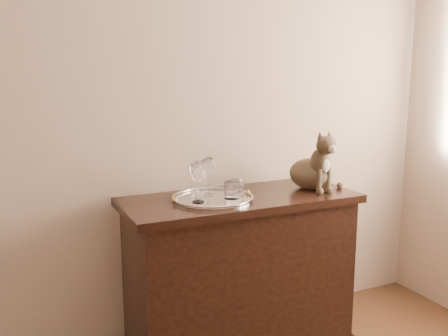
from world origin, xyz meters
The scene contains 9 objects.
wall_back centered at (0.00, 2.25, 1.35)m, with size 4.00×0.10×2.70m, color #C2A992.
sideboard centered at (0.60, 1.94, 0.42)m, with size 1.20×0.50×0.85m, color black, non-canonical shape.
tray centered at (0.45, 1.93, 0.85)m, with size 0.40×0.40×0.01m, color silver.
wine_glass_a centered at (0.38, 1.98, 0.95)m, with size 0.07×0.07×0.19m, color white, non-canonical shape.
wine_glass_b centered at (0.45, 2.00, 0.96)m, with size 0.08×0.08×0.20m, color white, non-canonical shape.
wine_glass_c centered at (0.35, 1.90, 0.95)m, with size 0.07×0.07×0.18m, color silver, non-canonical shape.
tumbler_a centered at (0.53, 1.89, 0.90)m, with size 0.08×0.08×0.08m, color white.
tumbler_c centered at (0.58, 1.93, 0.90)m, with size 0.07×0.07×0.08m, color white.
cat centered at (1.02, 1.94, 1.01)m, with size 0.32×0.30×0.32m, color brown, non-canonical shape.
Camera 1 is at (-0.50, -0.25, 1.47)m, focal length 40.00 mm.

